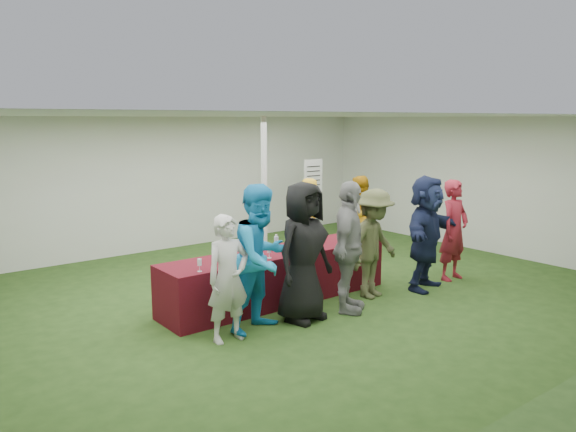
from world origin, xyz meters
TOP-DOWN VIEW (x-y plane):
  - ground at (0.00, 0.00)m, footprint 60.00×60.00m
  - tent at (0.50, 1.20)m, footprint 10.00×10.00m
  - serving_table at (-0.21, -0.11)m, footprint 3.60×0.80m
  - wine_bottles at (0.37, 0.03)m, footprint 0.60×0.14m
  - wine_glasses at (-0.73, -0.37)m, footprint 2.86×0.12m
  - water_bottle at (-0.17, -0.03)m, footprint 0.07×0.07m
  - bar_towel at (1.32, -0.06)m, footprint 0.25×0.18m
  - dump_bucket at (1.39, -0.33)m, footprint 0.26×0.26m
  - wine_list_sign at (2.81, 2.62)m, footprint 0.50×0.03m
  - staff_pourer at (1.12, 0.82)m, footprint 0.66×0.48m
  - staff_back at (2.73, 1.16)m, footprint 0.88×0.75m
  - customer_0 at (-1.57, -0.95)m, footprint 0.57×0.38m
  - customer_1 at (-1.05, -0.90)m, footprint 1.05×0.90m
  - customer_2 at (-0.42, -0.96)m, footprint 1.00×0.75m
  - customer_3 at (0.28, -1.09)m, footprint 1.13×1.00m
  - customer_4 at (1.03, -0.85)m, footprint 1.16×0.81m
  - customer_5 at (1.98, -1.07)m, footprint 1.75×1.01m
  - customer_6 at (2.78, -1.01)m, footprint 0.64×0.45m

SIDE VIEW (x-z plane):
  - ground at x=0.00m, z-range 0.00..0.00m
  - serving_table at x=-0.21m, z-range 0.00..0.75m
  - bar_towel at x=1.32m, z-range 0.75..0.78m
  - customer_0 at x=-1.57m, z-range 0.00..1.55m
  - staff_back at x=2.73m, z-range 0.00..1.57m
  - customer_4 at x=1.03m, z-range 0.00..1.65m
  - staff_pourer at x=1.12m, z-range 0.00..1.66m
  - customer_6 at x=2.78m, z-range 0.00..1.68m
  - dump_bucket at x=1.39m, z-range 0.75..0.93m
  - water_bottle at x=-0.17m, z-range 0.74..0.97m
  - wine_glasses at x=-0.73m, z-range 0.78..0.94m
  - wine_bottles at x=0.37m, z-range 0.71..1.03m
  - customer_5 at x=1.98m, z-range 0.00..1.80m
  - customer_3 at x=0.28m, z-range 0.00..1.83m
  - customer_2 at x=-0.42m, z-range 0.00..1.86m
  - customer_1 at x=-1.05m, z-range 0.00..1.87m
  - wine_list_sign at x=2.81m, z-range 0.42..2.22m
  - tent at x=0.50m, z-range -3.65..6.35m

